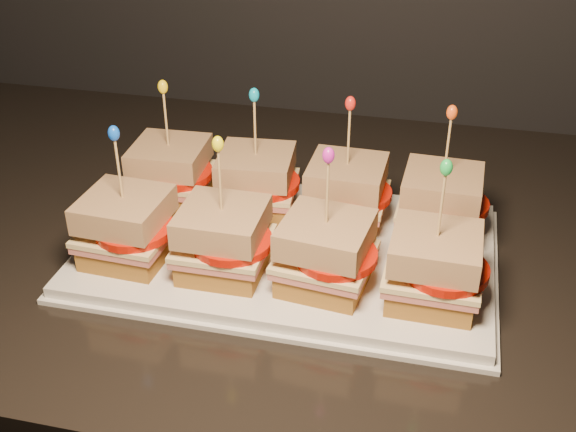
# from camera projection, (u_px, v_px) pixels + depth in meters

# --- Properties ---
(granite_slab) EXTENTS (2.18, 0.74, 0.04)m
(granite_slab) POSITION_uv_depth(u_px,v_px,m) (241.00, 230.00, 0.93)
(granite_slab) COLOR black
(granite_slab) RESTS_ON cabinet
(platter) EXTENTS (0.46, 0.29, 0.02)m
(platter) POSITION_uv_depth(u_px,v_px,m) (288.00, 250.00, 0.84)
(platter) COLOR silver
(platter) RESTS_ON granite_slab
(platter_rim) EXTENTS (0.48, 0.30, 0.01)m
(platter_rim) POSITION_uv_depth(u_px,v_px,m) (288.00, 254.00, 0.84)
(platter_rim) COLOR silver
(platter_rim) RESTS_ON granite_slab
(sandwich_0_bread_bot) EXTENTS (0.09, 0.09, 0.02)m
(sandwich_0_bread_bot) POSITION_uv_depth(u_px,v_px,m) (173.00, 191.00, 0.92)
(sandwich_0_bread_bot) COLOR brown
(sandwich_0_bread_bot) RESTS_ON platter
(sandwich_0_ham) EXTENTS (0.10, 0.10, 0.01)m
(sandwich_0_ham) POSITION_uv_depth(u_px,v_px,m) (172.00, 180.00, 0.91)
(sandwich_0_ham) COLOR #C55B5A
(sandwich_0_ham) RESTS_ON sandwich_0_bread_bot
(sandwich_0_cheese) EXTENTS (0.10, 0.10, 0.01)m
(sandwich_0_cheese) POSITION_uv_depth(u_px,v_px,m) (171.00, 175.00, 0.90)
(sandwich_0_cheese) COLOR beige
(sandwich_0_cheese) RESTS_ON sandwich_0_ham
(sandwich_0_tomato) EXTENTS (0.09, 0.09, 0.01)m
(sandwich_0_tomato) POSITION_uv_depth(u_px,v_px,m) (178.00, 173.00, 0.89)
(sandwich_0_tomato) COLOR #BF1506
(sandwich_0_tomato) RESTS_ON sandwich_0_cheese
(sandwich_0_bread_top) EXTENTS (0.09, 0.09, 0.03)m
(sandwich_0_bread_top) POSITION_uv_depth(u_px,v_px,m) (169.00, 156.00, 0.89)
(sandwich_0_bread_top) COLOR #632E0E
(sandwich_0_bread_top) RESTS_ON sandwich_0_tomato
(sandwich_0_pick) EXTENTS (0.00, 0.00, 0.09)m
(sandwich_0_pick) POSITION_uv_depth(u_px,v_px,m) (166.00, 122.00, 0.87)
(sandwich_0_pick) COLOR tan
(sandwich_0_pick) RESTS_ON sandwich_0_bread_top
(sandwich_0_frill) EXTENTS (0.01, 0.01, 0.02)m
(sandwich_0_frill) POSITION_uv_depth(u_px,v_px,m) (163.00, 87.00, 0.84)
(sandwich_0_frill) COLOR yellow
(sandwich_0_frill) RESTS_ON sandwich_0_pick
(sandwich_1_bread_bot) EXTENTS (0.09, 0.09, 0.02)m
(sandwich_1_bread_bot) POSITION_uv_depth(u_px,v_px,m) (257.00, 201.00, 0.89)
(sandwich_1_bread_bot) COLOR brown
(sandwich_1_bread_bot) RESTS_ON platter
(sandwich_1_ham) EXTENTS (0.10, 0.10, 0.01)m
(sandwich_1_ham) POSITION_uv_depth(u_px,v_px,m) (257.00, 190.00, 0.89)
(sandwich_1_ham) COLOR #C55B5A
(sandwich_1_ham) RESTS_ON sandwich_1_bread_bot
(sandwich_1_cheese) EXTENTS (0.10, 0.10, 0.01)m
(sandwich_1_cheese) POSITION_uv_depth(u_px,v_px,m) (256.00, 185.00, 0.88)
(sandwich_1_cheese) COLOR beige
(sandwich_1_cheese) RESTS_ON sandwich_1_ham
(sandwich_1_tomato) EXTENTS (0.09, 0.09, 0.01)m
(sandwich_1_tomato) POSITION_uv_depth(u_px,v_px,m) (265.00, 183.00, 0.87)
(sandwich_1_tomato) COLOR #BF1506
(sandwich_1_tomato) RESTS_ON sandwich_1_cheese
(sandwich_1_bread_top) EXTENTS (0.10, 0.10, 0.03)m
(sandwich_1_bread_top) POSITION_uv_depth(u_px,v_px,m) (256.00, 165.00, 0.87)
(sandwich_1_bread_top) COLOR #632E0E
(sandwich_1_bread_top) RESTS_ON sandwich_1_tomato
(sandwich_1_pick) EXTENTS (0.00, 0.00, 0.09)m
(sandwich_1_pick) POSITION_uv_depth(u_px,v_px,m) (255.00, 131.00, 0.84)
(sandwich_1_pick) COLOR tan
(sandwich_1_pick) RESTS_ON sandwich_1_bread_top
(sandwich_1_frill) EXTENTS (0.01, 0.01, 0.02)m
(sandwich_1_frill) POSITION_uv_depth(u_px,v_px,m) (254.00, 95.00, 0.82)
(sandwich_1_frill) COLOR #0B9CC3
(sandwich_1_frill) RESTS_ON sandwich_1_pick
(sandwich_2_bread_bot) EXTENTS (0.09, 0.09, 0.02)m
(sandwich_2_bread_bot) POSITION_uv_depth(u_px,v_px,m) (345.00, 211.00, 0.87)
(sandwich_2_bread_bot) COLOR brown
(sandwich_2_bread_bot) RESTS_ON platter
(sandwich_2_ham) EXTENTS (0.10, 0.09, 0.01)m
(sandwich_2_ham) POSITION_uv_depth(u_px,v_px,m) (346.00, 200.00, 0.86)
(sandwich_2_ham) COLOR #C55B5A
(sandwich_2_ham) RESTS_ON sandwich_2_bread_bot
(sandwich_2_cheese) EXTENTS (0.10, 0.09, 0.01)m
(sandwich_2_cheese) POSITION_uv_depth(u_px,v_px,m) (346.00, 195.00, 0.86)
(sandwich_2_cheese) COLOR beige
(sandwich_2_cheese) RESTS_ON sandwich_2_ham
(sandwich_2_tomato) EXTENTS (0.09, 0.09, 0.01)m
(sandwich_2_tomato) POSITION_uv_depth(u_px,v_px,m) (355.00, 193.00, 0.85)
(sandwich_2_tomato) COLOR #BF1506
(sandwich_2_tomato) RESTS_ON sandwich_2_cheese
(sandwich_2_bread_top) EXTENTS (0.09, 0.09, 0.03)m
(sandwich_2_bread_top) POSITION_uv_depth(u_px,v_px,m) (347.00, 175.00, 0.85)
(sandwich_2_bread_top) COLOR #632E0E
(sandwich_2_bread_top) RESTS_ON sandwich_2_tomato
(sandwich_2_pick) EXTENTS (0.00, 0.00, 0.09)m
(sandwich_2_pick) POSITION_uv_depth(u_px,v_px,m) (349.00, 140.00, 0.82)
(sandwich_2_pick) COLOR tan
(sandwich_2_pick) RESTS_ON sandwich_2_bread_top
(sandwich_2_frill) EXTENTS (0.01, 0.01, 0.02)m
(sandwich_2_frill) POSITION_uv_depth(u_px,v_px,m) (350.00, 103.00, 0.80)
(sandwich_2_frill) COLOR red
(sandwich_2_frill) RESTS_ON sandwich_2_pick
(sandwich_3_bread_bot) EXTENTS (0.09, 0.09, 0.02)m
(sandwich_3_bread_bot) POSITION_uv_depth(u_px,v_px,m) (438.00, 222.00, 0.85)
(sandwich_3_bread_bot) COLOR brown
(sandwich_3_bread_bot) RESTS_ON platter
(sandwich_3_ham) EXTENTS (0.10, 0.09, 0.01)m
(sandwich_3_ham) POSITION_uv_depth(u_px,v_px,m) (440.00, 211.00, 0.84)
(sandwich_3_ham) COLOR #C55B5A
(sandwich_3_ham) RESTS_ON sandwich_3_bread_bot
(sandwich_3_cheese) EXTENTS (0.10, 0.10, 0.01)m
(sandwich_3_cheese) POSITION_uv_depth(u_px,v_px,m) (440.00, 206.00, 0.84)
(sandwich_3_cheese) COLOR beige
(sandwich_3_cheese) RESTS_ON sandwich_3_ham
(sandwich_3_tomato) EXTENTS (0.09, 0.09, 0.01)m
(sandwich_3_tomato) POSITION_uv_depth(u_px,v_px,m) (451.00, 204.00, 0.83)
(sandwich_3_tomato) COLOR #BF1506
(sandwich_3_tomato) RESTS_ON sandwich_3_cheese
(sandwich_3_bread_top) EXTENTS (0.09, 0.09, 0.03)m
(sandwich_3_bread_top) POSITION_uv_depth(u_px,v_px,m) (443.00, 185.00, 0.82)
(sandwich_3_bread_top) COLOR #632E0E
(sandwich_3_bread_top) RESTS_ON sandwich_3_tomato
(sandwich_3_pick) EXTENTS (0.00, 0.00, 0.09)m
(sandwich_3_pick) POSITION_uv_depth(u_px,v_px,m) (447.00, 150.00, 0.80)
(sandwich_3_pick) COLOR tan
(sandwich_3_pick) RESTS_ON sandwich_3_bread_top
(sandwich_3_frill) EXTENTS (0.01, 0.01, 0.02)m
(sandwich_3_frill) POSITION_uv_depth(u_px,v_px,m) (452.00, 112.00, 0.78)
(sandwich_3_frill) COLOR #F55618
(sandwich_3_frill) RESTS_ON sandwich_3_pick
(sandwich_4_bread_bot) EXTENTS (0.09, 0.09, 0.02)m
(sandwich_4_bread_bot) POSITION_uv_depth(u_px,v_px,m) (129.00, 248.00, 0.80)
(sandwich_4_bread_bot) COLOR brown
(sandwich_4_bread_bot) RESTS_ON platter
(sandwich_4_ham) EXTENTS (0.10, 0.10, 0.01)m
(sandwich_4_ham) POSITION_uv_depth(u_px,v_px,m) (128.00, 236.00, 0.80)
(sandwich_4_ham) COLOR #C55B5A
(sandwich_4_ham) RESTS_ON sandwich_4_bread_bot
(sandwich_4_cheese) EXTENTS (0.10, 0.10, 0.01)m
(sandwich_4_cheese) POSITION_uv_depth(u_px,v_px,m) (127.00, 230.00, 0.79)
(sandwich_4_cheese) COLOR beige
(sandwich_4_cheese) RESTS_ON sandwich_4_ham
(sandwich_4_tomato) EXTENTS (0.09, 0.09, 0.01)m
(sandwich_4_tomato) POSITION_uv_depth(u_px,v_px,m) (134.00, 229.00, 0.78)
(sandwich_4_tomato) COLOR #BF1506
(sandwich_4_tomato) RESTS_ON sandwich_4_cheese
(sandwich_4_bread_top) EXTENTS (0.09, 0.09, 0.03)m
(sandwich_4_bread_top) POSITION_uv_depth(u_px,v_px,m) (124.00, 209.00, 0.78)
(sandwich_4_bread_top) COLOR #632E0E
(sandwich_4_bread_top) RESTS_ON sandwich_4_tomato
(sandwich_4_pick) EXTENTS (0.00, 0.00, 0.09)m
(sandwich_4_pick) POSITION_uv_depth(u_px,v_px,m) (119.00, 172.00, 0.76)
(sandwich_4_pick) COLOR tan
(sandwich_4_pick) RESTS_ON sandwich_4_bread_top
(sandwich_4_frill) EXTENTS (0.01, 0.01, 0.02)m
(sandwich_4_frill) POSITION_uv_depth(u_px,v_px,m) (114.00, 133.00, 0.73)
(sandwich_4_frill) COLOR blue
(sandwich_4_frill) RESTS_ON sandwich_4_pick
(sandwich_5_bread_bot) EXTENTS (0.09, 0.09, 0.02)m
(sandwich_5_bread_bot) POSITION_uv_depth(u_px,v_px,m) (224.00, 261.00, 0.78)
(sandwich_5_bread_bot) COLOR brown
(sandwich_5_bread_bot) RESTS_ON platter
(sandwich_5_ham) EXTENTS (0.09, 0.09, 0.01)m
(sandwich_5_ham) POSITION_uv_depth(u_px,v_px,m) (224.00, 248.00, 0.77)
(sandwich_5_ham) COLOR #C55B5A
(sandwich_5_ham) RESTS_ON sandwich_5_bread_bot
(sandwich_5_cheese) EXTENTS (0.10, 0.09, 0.01)m
(sandwich_5_cheese) POSITION_uv_depth(u_px,v_px,m) (223.00, 243.00, 0.77)
(sandwich_5_cheese) COLOR beige
(sandwich_5_cheese) RESTS_ON sandwich_5_ham
(sandwich_5_tomato) EXTENTS (0.09, 0.09, 0.01)m
(sandwich_5_tomato) POSITION_uv_depth(u_px,v_px,m) (232.00, 242.00, 0.76)
(sandwich_5_tomato) COLOR #BF1506
(sandwich_5_tomato) RESTS_ON sandwich_5_cheese
(sandwich_5_bread_top) EXTENTS (0.09, 0.09, 0.03)m
(sandwich_5_bread_top) POSITION_uv_depth(u_px,v_px,m) (222.00, 222.00, 0.76)
(sandwich_5_bread_top) COLOR #632E0E
(sandwich_5_bread_top) RESTS_ON sandwich_5_tomato
(sandwich_5_pick) EXTENTS (0.00, 0.00, 0.09)m
(sandwich_5_pick) POSITION_uv_depth(u_px,v_px,m) (220.00, 184.00, 0.73)
(sandwich_5_pick) COLOR tan
(sandwich_5_pick) RESTS_ON sandwich_5_bread_top
(sandwich_5_frill) EXTENTS (0.01, 0.01, 0.02)m
(sandwich_5_frill) POSITION_uv_depth(u_px,v_px,m) (218.00, 144.00, 0.71)
(sandwich_5_frill) COLOR yellow
(sandwich_5_frill) RESTS_ON sandwich_5_pick
(sandwich_6_bread_bot) EXTENTS (0.10, 0.10, 0.02)m
(sandwich_6_bread_bot) POSITION_uv_depth(u_px,v_px,m) (325.00, 274.00, 0.76)
(sandwich_6_bread_bot) COLOR brown
(sandwich_6_bread_bot) RESTS_ON platter
(sandwich_6_ham) EXTENTS (0.10, 0.10, 0.01)m
(sandwich_6_ham) POSITION_uv_depth(u_px,v_px,m) (325.00, 262.00, 0.75)
(sandwich_6_ham) COLOR #C55B5A
(sandwich_6_ham) RESTS_ON sandwich_6_bread_bot
(sandwich_6_cheese) EXTENTS (0.11, 0.10, 0.01)m
(sandwich_6_cheese) POSITION_uv_depth(u_px,v_px,m) (325.00, 256.00, 0.75)
(sandwich_6_cheese) COLOR beige
(sandwich_6_cheese) RESTS_ON sandwich_6_ham
(sandwich_6_tomato) EXTENTS (0.09, 0.09, 0.01)m
(sandwich_6_tomato) POSITION_uv_depth(u_px,v_px,m) (336.00, 255.00, 0.74)
(sandwich_6_tomato) COLOR #BF1506
(sandwich_6_tomato) RESTS_ON sandwich_6_cheese
(sandwich_6_bread_top) EXTENTS (0.10, 0.10, 0.03)m
(sandwich_6_bread_top) POSITION_uv_depth(u_px,v_px,m) (326.00, 235.00, 0.73)
(sandwich_6_bread_top) COLOR #632E0E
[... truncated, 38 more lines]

